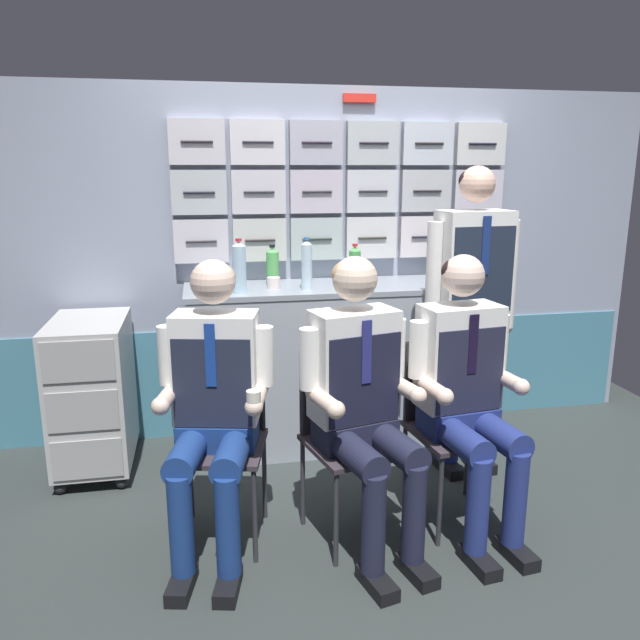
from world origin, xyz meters
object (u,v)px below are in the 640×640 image
crew_member_standing (471,296)px  folding_chair_left (222,422)px  service_trolley (93,391)px  paper_cup_blue (342,282)px  folding_chair_right (448,409)px  crew_member_left (214,396)px  folding_chair_center (345,420)px  water_bottle_blue_cap (355,267)px  crew_member_center (362,392)px  crew_member_right (467,383)px

crew_member_standing → folding_chair_left: bearing=-165.2°
service_trolley → paper_cup_blue: (1.41, -0.03, 0.57)m
service_trolley → crew_member_standing: (2.04, -0.39, 0.54)m
service_trolley → folding_chair_right: size_ratio=1.01×
service_trolley → crew_member_left: (0.65, -0.90, 0.26)m
service_trolley → folding_chair_left: 1.02m
service_trolley → folding_chair_center: service_trolley is taller
folding_chair_right → paper_cup_blue: paper_cup_blue is taller
folding_chair_right → service_trolley: bearing=155.8°
crew_member_standing → water_bottle_blue_cap: crew_member_standing is taller
folding_chair_center → crew_member_center: crew_member_center is taller
folding_chair_center → water_bottle_blue_cap: 1.07m
crew_member_right → paper_cup_blue: 1.04m
crew_member_standing → water_bottle_blue_cap: 0.69m
crew_member_center → paper_cup_blue: crew_member_center is taller
folding_chair_left → crew_member_right: 1.14m
service_trolley → crew_member_center: size_ratio=0.66×
water_bottle_blue_cap → crew_member_standing: bearing=-37.2°
crew_member_right → folding_chair_right: bearing=97.7°
folding_chair_center → crew_member_standing: (0.79, 0.45, 0.47)m
crew_member_right → service_trolley: bearing=152.0°
folding_chair_center → water_bottle_blue_cap: water_bottle_blue_cap is taller
crew_member_center → crew_member_standing: bearing=38.7°
water_bottle_blue_cap → folding_chair_right: bearing=-71.9°
folding_chair_center → water_bottle_blue_cap: bearing=73.7°
folding_chair_right → paper_cup_blue: size_ratio=11.19×
folding_chair_center → paper_cup_blue: bearing=78.5°
folding_chair_right → crew_member_right: crew_member_right is taller
service_trolley → crew_member_standing: 2.15m
folding_chair_left → water_bottle_blue_cap: water_bottle_blue_cap is taller
service_trolley → water_bottle_blue_cap: water_bottle_blue_cap is taller
crew_member_left → paper_cup_blue: size_ratio=16.85×
service_trolley → crew_member_standing: size_ratio=0.51×
folding_chair_left → crew_member_center: crew_member_center is taller
crew_member_left → folding_chair_right: 1.14m
crew_member_center → water_bottle_blue_cap: (0.21, 1.02, 0.39)m
folding_chair_left → paper_cup_blue: paper_cup_blue is taller
crew_member_center → crew_member_right: bearing=4.8°
crew_member_center → crew_member_right: 0.51m
service_trolley → crew_member_left: crew_member_left is taller
crew_member_center → crew_member_right: crew_member_center is taller
folding_chair_left → paper_cup_blue: (0.73, 0.71, 0.50)m
folding_chair_left → crew_member_left: crew_member_left is taller
service_trolley → crew_member_right: 2.04m
folding_chair_left → paper_cup_blue: bearing=44.5°
water_bottle_blue_cap → crew_member_right: bearing=-73.5°
service_trolley → folding_chair_left: (0.69, -0.75, 0.07)m
crew_member_left → paper_cup_blue: crew_member_left is taller
folding_chair_left → folding_chair_center: size_ratio=1.00×
folding_chair_left → crew_member_right: crew_member_right is taller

